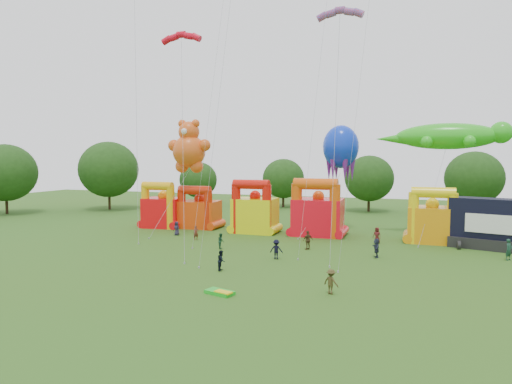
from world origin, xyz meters
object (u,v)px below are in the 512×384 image
(bouncy_castle_0, at_px, (162,210))
(gecko_kite, at_px, (438,172))
(teddy_bear_kite, at_px, (182,169))
(spectator_0, at_px, (177,228))
(stage_trailer, at_px, (493,224))
(spectator_4, at_px, (308,240))
(octopus_kite, at_px, (328,184))
(bouncy_castle_2, at_px, (254,212))

(bouncy_castle_0, height_order, gecko_kite, gecko_kite)
(teddy_bear_kite, height_order, spectator_0, teddy_bear_kite)
(stage_trailer, height_order, spectator_4, stage_trailer)
(octopus_kite, height_order, spectator_0, octopus_kite)
(spectator_4, bearing_deg, bouncy_castle_2, -89.51)
(bouncy_castle_2, distance_m, spectator_4, 11.81)
(bouncy_castle_0, xyz_separation_m, stage_trailer, (39.09, -1.54, 0.16))
(stage_trailer, relative_size, gecko_kite, 0.57)
(stage_trailer, distance_m, octopus_kite, 18.62)
(bouncy_castle_2, height_order, octopus_kite, octopus_kite)
(octopus_kite, bearing_deg, teddy_bear_kite, -165.30)
(bouncy_castle_2, height_order, spectator_0, bouncy_castle_2)
(teddy_bear_kite, height_order, octopus_kite, teddy_bear_kite)
(stage_trailer, distance_m, spectator_0, 34.48)
(bouncy_castle_2, distance_m, stage_trailer, 26.18)
(bouncy_castle_0, distance_m, bouncy_castle_2, 12.95)
(spectator_0, bearing_deg, octopus_kite, 38.38)
(bouncy_castle_0, xyz_separation_m, spectator_4, (21.47, -8.10, -1.38))
(gecko_kite, bearing_deg, stage_trailer, -37.45)
(bouncy_castle_2, bearing_deg, bouncy_castle_0, 179.66)
(gecko_kite, relative_size, spectator_4, 7.82)
(gecko_kite, bearing_deg, spectator_0, -165.95)
(teddy_bear_kite, bearing_deg, bouncy_castle_0, 158.99)
(octopus_kite, distance_m, spectator_0, 19.20)
(octopus_kite, bearing_deg, spectator_0, -153.95)
(spectator_4, bearing_deg, stage_trailer, 154.19)
(stage_trailer, bearing_deg, bouncy_castle_2, 176.79)
(bouncy_castle_0, bearing_deg, spectator_0, -45.63)
(bouncy_castle_0, bearing_deg, spectator_4, -20.67)
(octopus_kite, bearing_deg, bouncy_castle_0, -171.52)
(gecko_kite, distance_m, octopus_kite, 12.68)
(gecko_kite, distance_m, spectator_0, 30.82)
(stage_trailer, height_order, teddy_bear_kite, teddy_bear_kite)
(bouncy_castle_0, xyz_separation_m, spectator_0, (4.82, -4.93, -1.51))
(gecko_kite, distance_m, spectator_4, 17.62)
(gecko_kite, bearing_deg, bouncy_castle_2, -173.36)
(bouncy_castle_0, relative_size, gecko_kite, 0.41)
(spectator_0, bearing_deg, stage_trailer, 17.97)
(spectator_4, bearing_deg, teddy_bear_kite, -66.82)
(bouncy_castle_2, height_order, teddy_bear_kite, teddy_bear_kite)
(bouncy_castle_0, bearing_deg, gecko_kite, 3.99)
(stage_trailer, distance_m, teddy_bear_kite, 35.73)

